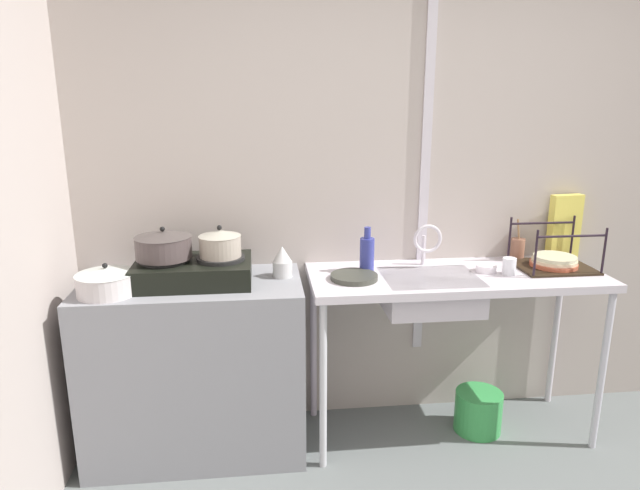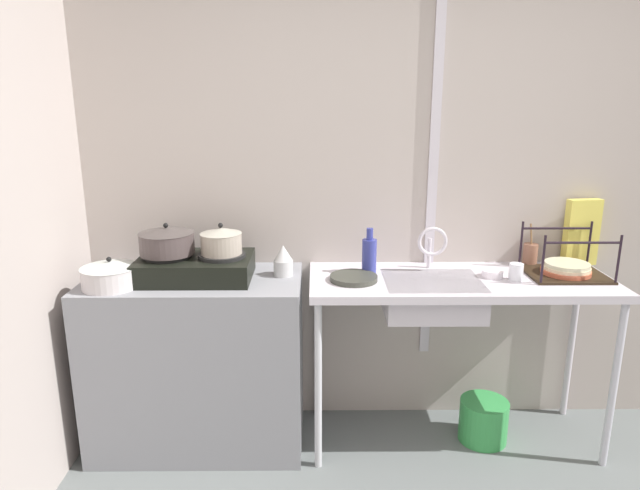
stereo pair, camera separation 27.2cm
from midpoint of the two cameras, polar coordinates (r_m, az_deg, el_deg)
wall_back at (r=3.11m, az=8.07°, el=5.29°), size 4.49×0.10×2.54m
wall_metal_strip at (r=3.03m, az=8.07°, el=7.47°), size 0.05×0.01×2.03m
counter_concrete at (r=3.00m, az=-15.05°, el=-11.94°), size 1.07×0.55×0.90m
counter_sink at (r=2.94m, az=10.99°, el=-4.25°), size 1.50×0.55×0.90m
stove at (r=2.81m, az=-15.42°, el=-2.56°), size 0.55×0.36×0.13m
pot_on_left_burner at (r=2.80m, az=-18.29°, el=-0.01°), size 0.27×0.27×0.15m
pot_on_right_burner at (r=2.75m, az=-12.90°, el=0.15°), size 0.20×0.20×0.15m
pot_beside_stove at (r=2.78m, az=-23.49°, el=-3.41°), size 0.27×0.27×0.15m
percolator at (r=2.81m, az=-6.61°, el=-1.75°), size 0.10×0.10×0.16m
sink_basin at (r=2.87m, az=8.41°, el=-4.82°), size 0.47×0.37×0.16m
faucet at (r=2.95m, az=8.22°, el=0.45°), size 0.15×0.09×0.24m
frying_pan at (r=2.77m, az=0.66°, el=-3.29°), size 0.23×0.23×0.03m
dish_rack at (r=3.14m, az=20.34°, el=-1.63°), size 0.38×0.31×0.25m
cup_by_rack at (r=2.95m, az=16.15°, el=-2.11°), size 0.07×0.07×0.09m
small_bowl_on_drainboard at (r=2.97m, az=13.99°, el=-2.34°), size 0.10×0.10×0.04m
bottle_by_sink at (r=2.86m, az=2.08°, el=-0.94°), size 0.07×0.07×0.24m
cereal_box at (r=3.34m, az=21.41°, el=1.75°), size 0.19×0.08×0.35m
utensil_jar at (r=3.24m, az=17.15°, el=-0.37°), size 0.07×0.07×0.22m
bucket_on_floor at (r=3.28m, az=13.37°, el=-16.13°), size 0.25×0.25×0.23m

